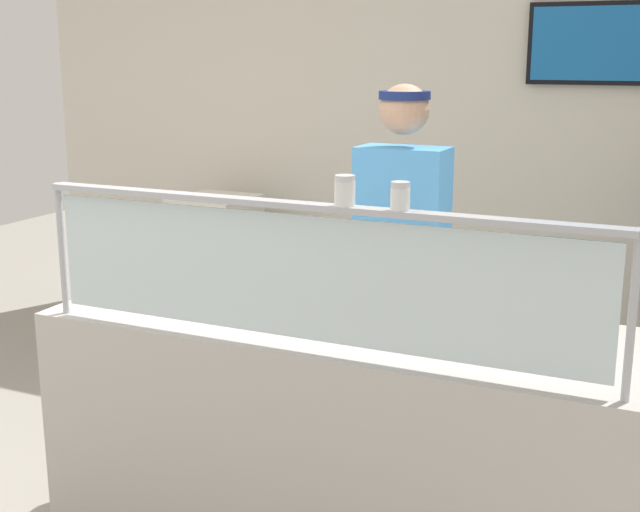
{
  "coord_description": "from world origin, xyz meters",
  "views": [
    {
      "loc": [
        2.2,
        -2.26,
        1.88
      ],
      "look_at": [
        0.96,
        0.42,
        1.17
      ],
      "focal_mm": 47.5,
      "sensor_mm": 36.0,
      "label": 1
    }
  ],
  "objects": [
    {
      "name": "pepper_flake_shaker",
      "position": [
        1.39,
        0.06,
        1.47
      ],
      "size": [
        0.06,
        0.06,
        0.08
      ],
      "color": "white",
      "rests_on": "sneeze_guard"
    },
    {
      "name": "serving_counter",
      "position": [
        1.08,
        0.38,
        0.47
      ],
      "size": [
        2.15,
        0.76,
        0.95
      ],
      "primitive_type": "cube",
      "color": "#BCB7B2",
      "rests_on": "ground"
    },
    {
      "name": "sneeze_guard",
      "position": [
        1.08,
        0.06,
        1.25
      ],
      "size": [
        1.98,
        0.06,
        0.48
      ],
      "color": "#B2B5BC",
      "rests_on": "serving_counter"
    },
    {
      "name": "ground_plane",
      "position": [
        1.08,
        1.0,
        0.0
      ],
      "size": [
        12.0,
        12.0,
        0.0
      ],
      "primitive_type": "plane",
      "color": "gray",
      "rests_on": "ground"
    },
    {
      "name": "worker_figure",
      "position": [
        1.04,
        1.1,
        1.01
      ],
      "size": [
        0.41,
        0.5,
        1.76
      ],
      "color": "#23232D",
      "rests_on": "ground"
    },
    {
      "name": "pizza_box_stack",
      "position": [
        -0.62,
        2.28,
        0.9
      ],
      "size": [
        0.49,
        0.49,
        0.18
      ],
      "color": "silver",
      "rests_on": "prep_shelf"
    },
    {
      "name": "pizza_server",
      "position": [
        1.02,
        0.47,
        0.99
      ],
      "size": [
        0.09,
        0.28,
        0.01
      ],
      "primitive_type": "cube",
      "rotation": [
        0.0,
        0.0,
        -0.07
      ],
      "color": "#ADAFB7",
      "rests_on": "pizza_tray"
    },
    {
      "name": "pizza_tray",
      "position": [
        1.06,
        0.49,
        0.97
      ],
      "size": [
        0.4,
        0.4,
        0.04
      ],
      "color": "#9EA0A8",
      "rests_on": "serving_counter"
    },
    {
      "name": "parmesan_shaker",
      "position": [
        1.21,
        0.06,
        1.47
      ],
      "size": [
        0.06,
        0.06,
        0.09
      ],
      "color": "white",
      "rests_on": "sneeze_guard"
    },
    {
      "name": "prep_shelf",
      "position": [
        -0.62,
        2.28,
        0.41
      ],
      "size": [
        0.7,
        0.55,
        0.81
      ],
      "primitive_type": "cube",
      "color": "#B7BABF",
      "rests_on": "ground"
    },
    {
      "name": "shop_rear_unit",
      "position": [
        1.08,
        2.77,
        1.36
      ],
      "size": [
        6.55,
        0.13,
        2.7
      ],
      "color": "silver",
      "rests_on": "ground"
    }
  ]
}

